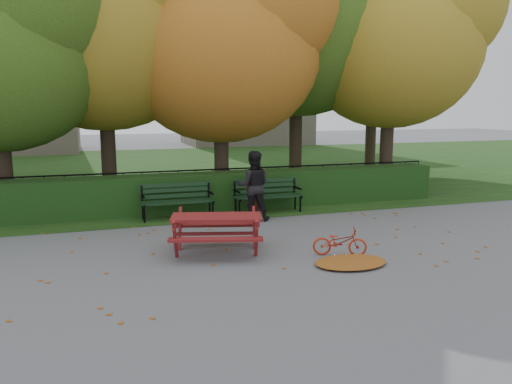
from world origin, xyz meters
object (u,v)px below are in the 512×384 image
object	(u,v)px
tree_g	(385,43)
picnic_table	(217,224)
tree_b	(115,14)
tree_c	(233,36)
tree_d	(311,9)
child	(254,197)
tree_a	(5,36)
adult	(253,186)
bench_left	(177,198)
tree_e	(404,35)
bicycle	(340,242)
bench_right	(267,193)

from	to	relation	value
tree_g	picnic_table	distance (m)	14.11
tree_b	tree_c	distance (m)	3.42
tree_d	child	world-z (taller)	tree_d
tree_a	adult	distance (m)	7.24
tree_d	bench_left	distance (m)	8.31
bench_left	picnic_table	distance (m)	3.29
tree_g	child	bearing A→B (deg)	-138.96
tree_b	picnic_table	distance (m)	8.07
bench_left	adult	size ratio (longest dim) A/B	1.04
tree_e	bicycle	size ratio (longest dim) A/B	8.07
bicycle	child	bearing A→B (deg)	33.15
tree_e	bench_left	distance (m)	9.29
tree_g	bicycle	distance (m)	13.55
tree_b	adult	distance (m)	6.62
tree_g	bicycle	bearing A→B (deg)	-125.33
tree_e	bench_right	world-z (taller)	tree_e
tree_d	child	xyz separation A→B (m)	(-3.40, -4.31, -5.40)
tree_c	adult	distance (m)	5.02
picnic_table	bench_right	bearing A→B (deg)	71.64
tree_d	bicycle	size ratio (longest dim) A/B	9.48
tree_a	tree_d	bearing A→B (deg)	10.33
tree_a	bicycle	world-z (taller)	tree_a
tree_g	picnic_table	bearing A→B (deg)	-135.25
tree_d	tree_g	xyz separation A→B (m)	(4.46, 2.53, -0.61)
bench_right	picnic_table	world-z (taller)	bench_right
tree_a	adult	xyz separation A→B (m)	(5.64, -2.68, -3.66)
adult	tree_g	bearing A→B (deg)	-122.67
tree_b	tree_c	world-z (taller)	tree_b
tree_g	bench_left	bearing A→B (deg)	-147.83
child	picnic_table	bearing A→B (deg)	81.36
tree_b	tree_e	world-z (taller)	tree_b
picnic_table	adult	xyz separation A→B (m)	(1.54, 2.48, 0.29)
tree_c	tree_g	size ratio (longest dim) A/B	0.94
tree_d	bicycle	world-z (taller)	tree_d
tree_c	adult	world-z (taller)	tree_c
tree_d	bicycle	xyz separation A→B (m)	(-2.80, -7.71, -5.72)
tree_d	tree_g	size ratio (longest dim) A/B	1.12
tree_e	bench_left	bearing A→B (deg)	-165.19
tree_g	picnic_table	xyz separation A→B (m)	(-9.42, -9.34, -4.80)
tree_c	tree_g	distance (m)	8.43
tree_c	tree_e	world-z (taller)	tree_e
tree_c	bicycle	distance (m)	7.89
tree_g	tree_a	bearing A→B (deg)	-162.81
tree_d	bench_left	bearing A→B (deg)	-145.74
bench_right	tree_b	bearing A→B (deg)	139.33
tree_b	bench_left	bearing A→B (deg)	-69.42
tree_b	bench_right	distance (m)	6.76
tree_e	tree_g	world-z (taller)	tree_g
tree_c	child	distance (m)	5.23
tree_c	tree_g	world-z (taller)	tree_g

